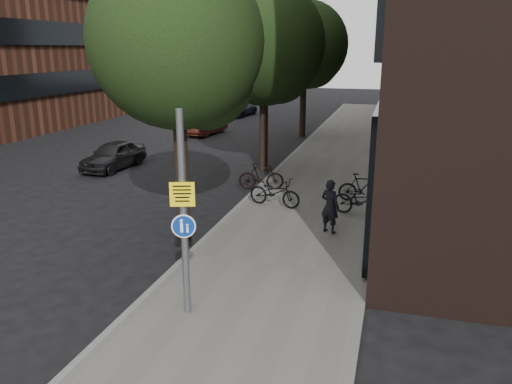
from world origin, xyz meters
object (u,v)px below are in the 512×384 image
(pedestrian, at_px, (330,206))
(parked_bike_facade_near, at_px, (362,201))
(signpost, at_px, (184,215))
(parked_car_near, at_px, (114,155))

(pedestrian, bearing_deg, parked_bike_facade_near, -91.06)
(pedestrian, bearing_deg, signpost, 92.23)
(parked_bike_facade_near, bearing_deg, parked_car_near, 88.15)
(pedestrian, height_order, parked_car_near, pedestrian)
(parked_car_near, bearing_deg, signpost, -49.06)
(signpost, xyz_separation_m, parked_car_near, (-8.17, 10.84, -1.53))
(signpost, relative_size, parked_car_near, 1.12)
(signpost, bearing_deg, parked_car_near, 109.15)
(signpost, xyz_separation_m, parked_bike_facade_near, (2.87, 6.84, -1.52))
(signpost, xyz_separation_m, pedestrian, (2.09, 5.18, -1.25))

